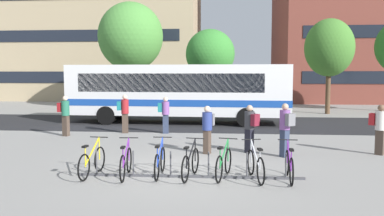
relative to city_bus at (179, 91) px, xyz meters
The scene contains 23 objects.
ground 10.89m from the city_bus, 82.49° to the right, with size 200.00×200.00×0.00m, color gray.
bus_lane_asphalt 2.26m from the city_bus, ahead, with size 80.00×7.20×0.01m, color #232326.
city_bus is the anchor object (origin of this frame).
bike_rack 11.67m from the city_bus, 81.64° to the right, with size 6.04×0.18×0.70m.
parked_bicycle_yellow_0 11.62m from the city_bus, 94.70° to the right, with size 0.52×1.72×0.99m.
parked_bicycle_purple_1 11.62m from the city_bus, 90.04° to the right, with size 0.52×1.72×0.99m.
parked_bicycle_blue_2 11.47m from the city_bus, 85.61° to the right, with size 0.52×1.72×0.99m.
parked_bicycle_black_3 11.67m from the city_bus, 81.52° to the right, with size 0.52×1.71×0.99m.
parked_bicycle_green_4 11.77m from the city_bus, 77.24° to the right, with size 0.58×1.69×0.99m.
parked_bicycle_silver_5 12.08m from the city_bus, 73.53° to the right, with size 0.53×1.70×0.99m.
parked_bicycle_purple_6 12.33m from the city_bus, 69.64° to the right, with size 0.52×1.72×0.99m.
commuter_grey_pack_0 9.73m from the city_bus, 61.96° to the right, with size 0.54×0.61×1.77m.
commuter_red_pack_1 6.69m from the city_bus, 131.94° to the right, with size 0.59×0.45×1.77m.
commuter_teal_pack_2 3.90m from the city_bus, 93.02° to the right, with size 0.55×0.38×1.68m.
commuter_teal_pack_3 4.44m from the city_bus, 118.39° to the right, with size 0.55×0.38×1.77m.
commuter_maroon_pack_4 8.73m from the city_bus, 66.65° to the right, with size 0.59×0.59×1.67m.
commuter_red_pack_5 11.09m from the city_bus, 45.35° to the right, with size 0.60×0.55×1.71m.
commuter_grey_pack_6 8.49m from the city_bus, 76.40° to the right, with size 0.47×0.59×1.65m.
street_tree_0 9.97m from the city_bus, 120.24° to the left, with size 4.86×4.86×8.06m.
street_tree_1 11.42m from the city_bus, 32.22° to the left, with size 3.26×3.26×6.39m.
street_tree_2 6.53m from the city_bus, 76.63° to the left, with size 3.37×3.37×5.77m.
building_left_wing 24.06m from the city_bus, 118.92° to the left, with size 21.36×10.13×15.72m.
building_right_wing 29.06m from the city_bus, 48.94° to the left, with size 20.95×13.93×19.78m.
Camera 1 is at (1.28, -11.10, 2.77)m, focal length 37.35 mm.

